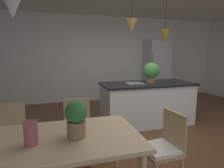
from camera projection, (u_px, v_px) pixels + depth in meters
ground_plane at (152, 142)px, 3.34m from camera, size 10.00×8.40×0.04m
wall_back_kitchen at (106, 59)px, 6.21m from camera, size 10.00×0.12×2.70m
dining_table at (39, 146)px, 1.75m from camera, size 1.92×0.93×0.74m
chair_far_left at (10, 135)px, 2.45m from camera, size 0.43×0.43×0.87m
chair_kitchen_end at (164, 146)px, 2.16m from camera, size 0.43×0.43×0.87m
chair_far_right at (77, 128)px, 2.70m from camera, size 0.44×0.44×0.87m
kitchen_island at (147, 103)px, 4.13m from camera, size 1.97×0.89×0.91m
refrigerator at (157, 70)px, 6.35m from camera, size 0.75×0.67×1.96m
pendant_over_table at (12, 3)px, 1.40m from camera, size 0.20×0.20×0.92m
pendant_over_island_main at (132, 26)px, 3.77m from camera, size 0.23×0.23×0.77m
pendant_over_island_aux at (165, 36)px, 4.01m from camera, size 0.25×0.25×0.92m
potted_plant_on_island at (151, 72)px, 4.04m from camera, size 0.35×0.35×0.44m
potted_plant_on_table at (76, 118)px, 1.77m from camera, size 0.21×0.21×0.35m
vase_on_dining_table at (31, 133)px, 1.63m from camera, size 0.12×0.12×0.21m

